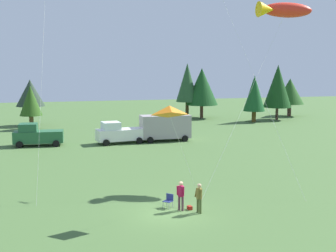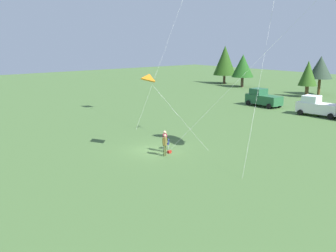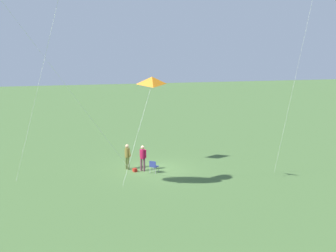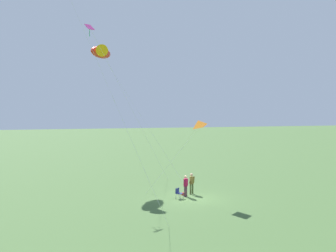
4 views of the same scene
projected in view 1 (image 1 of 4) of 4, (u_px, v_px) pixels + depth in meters
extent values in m
plane|color=#436332|center=(169.00, 213.00, 26.90)|extent=(160.00, 160.00, 0.00)
cylinder|color=#445328|center=(200.00, 206.00, 26.74)|extent=(0.14, 0.14, 0.85)
cylinder|color=#445328|center=(198.00, 205.00, 26.91)|extent=(0.14, 0.14, 0.85)
cylinder|color=brown|center=(199.00, 193.00, 26.73)|extent=(0.45, 0.45, 0.62)
sphere|color=tan|center=(199.00, 186.00, 26.67)|extent=(0.24, 0.24, 0.24)
cylinder|color=brown|center=(201.00, 194.00, 26.53)|extent=(0.14, 0.17, 0.56)
cylinder|color=brown|center=(196.00, 192.00, 26.84)|extent=(0.17, 0.24, 0.56)
cube|color=navy|center=(168.00, 201.00, 27.76)|extent=(0.68, 0.68, 0.04)
cube|color=navy|center=(170.00, 197.00, 27.92)|extent=(0.36, 0.37, 0.40)
cylinder|color=#A5A8AD|center=(169.00, 206.00, 27.51)|extent=(0.03, 0.03, 0.42)
cylinder|color=#A5A8AD|center=(163.00, 205.00, 27.73)|extent=(0.03, 0.03, 0.42)
cylinder|color=#A5A8AD|center=(173.00, 204.00, 27.86)|extent=(0.03, 0.03, 0.42)
cylinder|color=#A5A8AD|center=(167.00, 203.00, 28.08)|extent=(0.03, 0.03, 0.42)
cylinder|color=#52323D|center=(183.00, 204.00, 27.25)|extent=(0.14, 0.14, 0.85)
cylinder|color=#52323D|center=(179.00, 203.00, 27.35)|extent=(0.14, 0.14, 0.85)
cylinder|color=maroon|center=(181.00, 191.00, 27.20)|extent=(0.48, 0.48, 0.62)
sphere|color=tan|center=(181.00, 184.00, 27.14)|extent=(0.24, 0.24, 0.24)
cylinder|color=maroon|center=(184.00, 191.00, 27.05)|extent=(0.14, 0.14, 0.55)
cylinder|color=maroon|center=(177.00, 190.00, 27.24)|extent=(0.13, 0.13, 0.55)
cube|color=maroon|center=(190.00, 208.00, 27.50)|extent=(0.28, 0.36, 0.22)
cube|color=#255B35|center=(39.00, 137.00, 48.48)|extent=(5.12, 2.33, 1.20)
cube|color=#225536|center=(28.00, 127.00, 48.17)|extent=(1.92, 1.96, 0.80)
cylinder|color=black|center=(19.00, 145.00, 47.19)|extent=(0.69, 0.27, 0.68)
cylinder|color=black|center=(22.00, 141.00, 49.31)|extent=(0.69, 0.27, 0.68)
cylinder|color=black|center=(56.00, 144.00, 47.82)|extent=(0.69, 0.27, 0.68)
cylinder|color=black|center=(57.00, 140.00, 49.94)|extent=(0.69, 0.27, 0.68)
cube|color=white|center=(120.00, 135.00, 49.92)|extent=(5.22, 2.65, 1.20)
cube|color=white|center=(111.00, 126.00, 49.41)|extent=(2.03, 2.06, 0.80)
cylinder|color=black|center=(106.00, 143.00, 48.33)|extent=(0.70, 0.31, 0.68)
cylinder|color=black|center=(101.00, 140.00, 50.34)|extent=(0.70, 0.31, 0.68)
cylinder|color=black|center=(139.00, 141.00, 49.65)|extent=(0.70, 0.31, 0.68)
cylinder|color=black|center=(133.00, 138.00, 51.66)|extent=(0.70, 0.31, 0.68)
cube|color=#A5989B|center=(165.00, 126.00, 51.47)|extent=(5.43, 2.27, 2.50)
cube|color=silver|center=(171.00, 113.00, 51.43)|extent=(1.43, 2.04, 0.50)
cylinder|color=black|center=(179.00, 135.00, 53.27)|extent=(0.68, 0.23, 0.68)
cylinder|color=black|center=(185.00, 139.00, 50.99)|extent=(0.68, 0.23, 0.68)
cylinder|color=black|center=(146.00, 137.00, 52.29)|extent=(0.68, 0.23, 0.68)
cylinder|color=black|center=(150.00, 140.00, 50.01)|extent=(0.68, 0.23, 0.68)
cylinder|color=#55381E|center=(31.00, 116.00, 63.86)|extent=(0.44, 0.44, 2.66)
cone|color=#263729|center=(30.00, 93.00, 63.44)|extent=(3.86, 3.86, 3.61)
cylinder|color=brown|center=(31.00, 122.00, 60.22)|extent=(0.55, 0.55, 1.80)
cone|color=#284E16|center=(31.00, 100.00, 59.83)|extent=(2.87, 2.87, 3.87)
cylinder|color=#42331A|center=(187.00, 110.00, 72.24)|extent=(0.51, 0.51, 2.58)
cone|color=#254B28|center=(187.00, 82.00, 71.67)|extent=(3.43, 3.43, 5.89)
cylinder|color=#4E3128|center=(202.00, 111.00, 72.32)|extent=(0.50, 0.50, 2.08)
cone|color=#15431A|center=(202.00, 87.00, 71.80)|extent=(4.97, 4.97, 5.62)
cylinder|color=#533E19|center=(254.00, 116.00, 67.70)|extent=(0.61, 0.61, 1.61)
cone|color=#164C20|center=(254.00, 93.00, 67.24)|extent=(3.12, 3.12, 5.14)
cylinder|color=#4D352B|center=(277.00, 114.00, 70.21)|extent=(0.41, 0.41, 1.91)
cone|color=#153E17|center=(278.00, 86.00, 69.66)|extent=(4.17, 4.17, 6.33)
cylinder|color=#4F2F2A|center=(289.00, 110.00, 75.18)|extent=(0.62, 0.62, 1.96)
cone|color=#224C1C|center=(290.00, 91.00, 74.77)|extent=(4.49, 4.49, 4.08)
ellipsoid|color=red|center=(287.00, 10.00, 34.03)|extent=(3.78, 2.80, 1.27)
cone|color=yellow|center=(266.00, 9.00, 33.65)|extent=(1.24, 1.14, 1.14)
sphere|color=yellow|center=(296.00, 9.00, 34.59)|extent=(0.28, 0.28, 0.28)
cylinder|color=silver|center=(247.00, 100.00, 30.49)|extent=(8.98, 6.90, 12.38)
cylinder|color=#4C3823|center=(196.00, 213.00, 26.94)|extent=(0.04, 0.04, 0.01)
pyramid|color=orange|center=(169.00, 110.00, 25.58)|extent=(1.58, 1.13, 0.80)
cylinder|color=silver|center=(185.00, 158.00, 28.10)|extent=(2.93, 3.84, 5.75)
cylinder|color=#4C3823|center=(198.00, 194.00, 30.68)|extent=(0.04, 0.04, 0.01)
cylinder|color=silver|center=(258.00, 85.00, 31.49)|extent=(3.38, 7.54, 14.11)
cylinder|color=#4C3823|center=(306.00, 201.00, 29.24)|extent=(0.04, 0.04, 0.01)
cylinder|color=silver|center=(42.00, 63.00, 30.68)|extent=(1.21, 7.21, 17.14)
cylinder|color=#4C3823|center=(36.00, 206.00, 28.24)|extent=(0.04, 0.04, 0.01)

